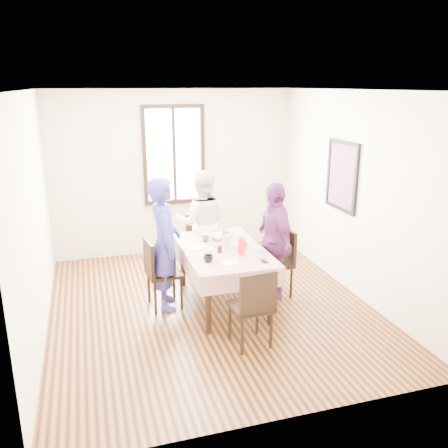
{
  "coord_description": "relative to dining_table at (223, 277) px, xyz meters",
  "views": [
    {
      "loc": [
        -1.41,
        -5.35,
        2.76
      ],
      "look_at": [
        0.18,
        -0.01,
        1.1
      ],
      "focal_mm": 37.62,
      "sensor_mm": 36.0,
      "label": 1
    }
  ],
  "objects": [
    {
      "name": "ground",
      "position": [
        -0.18,
        -0.04,
        -0.38
      ],
      "size": [
        4.5,
        4.5,
        0.0
      ],
      "primitive_type": "plane",
      "color": "black",
      "rests_on": "ground"
    },
    {
      "name": "back_wall",
      "position": [
        -0.18,
        2.21,
        0.98
      ],
      "size": [
        4.0,
        0.0,
        4.0
      ],
      "primitive_type": "plane",
      "rotation": [
        1.57,
        0.0,
        0.0
      ],
      "color": "beige",
      "rests_on": "ground"
    },
    {
      "name": "right_wall",
      "position": [
        1.82,
        -0.04,
        0.98
      ],
      "size": [
        0.0,
        4.5,
        4.5
      ],
      "primitive_type": "plane",
      "rotation": [
        1.57,
        0.0,
        -1.57
      ],
      "color": "beige",
      "rests_on": "ground"
    },
    {
      "name": "window_frame",
      "position": [
        -0.18,
        2.19,
        1.27
      ],
      "size": [
        1.02,
        0.06,
        1.62
      ],
      "primitive_type": "cube",
      "color": "black",
      "rests_on": "back_wall"
    },
    {
      "name": "window_pane",
      "position": [
        -0.18,
        2.2,
        1.27
      ],
      "size": [
        0.9,
        0.02,
        1.5
      ],
      "primitive_type": "cube",
      "color": "white",
      "rests_on": "back_wall"
    },
    {
      "name": "art_poster",
      "position": [
        1.8,
        0.26,
        1.18
      ],
      "size": [
        0.04,
        0.76,
        0.96
      ],
      "primitive_type": "cube",
      "color": "red",
      "rests_on": "right_wall"
    },
    {
      "name": "dining_table",
      "position": [
        0.0,
        0.0,
        0.0
      ],
      "size": [
        0.89,
        1.52,
        0.75
      ],
      "primitive_type": "cube",
      "color": "black",
      "rests_on": "ground"
    },
    {
      "name": "tablecloth",
      "position": [
        0.0,
        0.0,
        0.38
      ],
      "size": [
        1.01,
        1.64,
        0.01
      ],
      "primitive_type": "cube",
      "color": "#610106",
      "rests_on": "dining_table"
    },
    {
      "name": "chair_left",
      "position": [
        -0.74,
        0.14,
        0.08
      ],
      "size": [
        0.46,
        0.46,
        0.91
      ],
      "primitive_type": "cube",
      "rotation": [
        0.0,
        0.0,
        -1.47
      ],
      "color": "black",
      "rests_on": "ground"
    },
    {
      "name": "chair_right",
      "position": [
        0.74,
        0.05,
        0.08
      ],
      "size": [
        0.45,
        0.45,
        0.91
      ],
      "primitive_type": "cube",
      "rotation": [
        0.0,
        0.0,
        1.65
      ],
      "color": "black",
      "rests_on": "ground"
    },
    {
      "name": "chair_far",
      "position": [
        0.0,
        1.05,
        0.08
      ],
      "size": [
        0.43,
        0.43,
        0.91
      ],
      "primitive_type": "cube",
      "rotation": [
        0.0,
        0.0,
        3.17
      ],
      "color": "black",
      "rests_on": "ground"
    },
    {
      "name": "chair_near",
      "position": [
        0.0,
        -1.05,
        0.08
      ],
      "size": [
        0.46,
        0.46,
        0.91
      ],
      "primitive_type": "cube",
      "rotation": [
        0.0,
        0.0,
        0.1
      ],
      "color": "black",
      "rests_on": "ground"
    },
    {
      "name": "person_left",
      "position": [
        -0.72,
        0.14,
        0.47
      ],
      "size": [
        0.46,
        0.65,
        1.69
      ],
      "primitive_type": "imported",
      "rotation": [
        0.0,
        0.0,
        1.49
      ],
      "color": "#353390",
      "rests_on": "ground"
    },
    {
      "name": "person_far",
      "position": [
        0.0,
        1.03,
        0.42
      ],
      "size": [
        0.91,
        0.79,
        1.59
      ],
      "primitive_type": "imported",
      "rotation": [
        0.0,
        0.0,
        2.86
      ],
      "color": "white",
      "rests_on": "ground"
    },
    {
      "name": "person_right",
      "position": [
        0.72,
        0.05,
        0.41
      ],
      "size": [
        0.4,
        0.93,
        1.57
      ],
      "primitive_type": "imported",
      "rotation": [
        0.0,
        0.0,
        -1.55
      ],
      "color": "#682A67",
      "rests_on": "ground"
    },
    {
      "name": "mug_black",
      "position": [
        -0.3,
        -0.4,
        0.43
      ],
      "size": [
        0.12,
        0.12,
        0.09
      ],
      "primitive_type": "imported",
      "rotation": [
        0.0,
        0.0,
        -0.07
      ],
      "color": "black",
      "rests_on": "tablecloth"
    },
    {
      "name": "mug_flag",
      "position": [
        0.24,
        -0.11,
        0.43
      ],
      "size": [
        0.13,
        0.13,
        0.09
      ],
      "primitive_type": "imported",
      "rotation": [
        0.0,
        0.0,
        0.58
      ],
      "color": "red",
      "rests_on": "tablecloth"
    },
    {
      "name": "mug_green",
      "position": [
        -0.14,
        0.33,
        0.42
      ],
      "size": [
        0.1,
        0.1,
        0.07
      ],
      "primitive_type": "imported",
      "rotation": [
        0.0,
        0.0,
        -0.04
      ],
      "color": "#0C7226",
      "rests_on": "tablecloth"
    },
    {
      "name": "serving_bowl",
      "position": [
        0.07,
        0.37,
        0.42
      ],
      "size": [
        0.32,
        0.32,
        0.06
      ],
      "primitive_type": "imported",
      "rotation": [
        0.0,
        0.0,
        0.39
      ],
      "color": "white",
      "rests_on": "tablecloth"
    },
    {
      "name": "juice_carton",
      "position": [
        0.16,
        -0.26,
        0.49
      ],
      "size": [
        0.07,
        0.07,
        0.21
      ],
      "primitive_type": "cube",
      "color": "red",
      "rests_on": "tablecloth"
    },
    {
      "name": "butter_tub",
      "position": [
        0.36,
        -0.42,
        0.42
      ],
      "size": [
        0.13,
        0.13,
        0.07
      ],
      "primitive_type": "cylinder",
      "color": "white",
      "rests_on": "tablecloth"
    },
    {
      "name": "jam_jar",
      "position": [
        -0.08,
        -0.13,
        0.43
      ],
      "size": [
        0.06,
        0.06,
        0.08
      ],
      "primitive_type": "cylinder",
      "color": "black",
      "rests_on": "tablecloth"
    },
    {
      "name": "drinking_glass",
      "position": [
        -0.23,
        -0.24,
        0.44
      ],
      "size": [
        0.07,
        0.07,
        0.1
      ],
      "primitive_type": "cylinder",
      "color": "silver",
      "rests_on": "tablecloth"
    },
    {
      "name": "smartphone",
      "position": [
        0.33,
        -0.58,
        0.39
      ],
      "size": [
        0.06,
        0.12,
        0.01
      ],
      "primitive_type": "cube",
      "color": "black",
      "rests_on": "tablecloth"
    },
    {
      "name": "flower_vase",
      "position": [
        0.03,
        0.04,
        0.46
      ],
      "size": [
        0.07,
        0.07,
        0.15
      ],
      "primitive_type": "cylinder",
      "color": "silver",
      "rests_on": "tablecloth"
    },
    {
      "name": "plate_left",
      "position": [
        -0.32,
        0.11,
        0.39
      ],
      "size": [
        0.2,
        0.2,
        0.01
      ],
      "primitive_type": "cylinder",
      "color": "white",
      "rests_on": "tablecloth"
    },
    {
      "name": "plate_right",
      "position": [
        0.28,
        0.09,
        0.39
      ],
      "size": [
        0.2,
        0.2,
        0.01
      ],
      "primitive_type": "cylinder",
      "color": "white",
      "rests_on": "tablecloth"
    },
    {
      "name": "plate_far",
      "position": [
        -0.02,
        0.59,
        0.39
      ],
      "size": [
        0.2,
        0.2,
        0.01
      ],
      "primitive_type": "cylinder",
      "color": "white",
      "rests_on": "tablecloth"
    },
    {
      "name": "plate_near",
      "position": [
        -0.06,
        -0.52,
        0.39
      ],
      "size": [
        0.2,
        0.2,
        0.01
      ],
      "primitive_type": "cylinder",
      "color": "white",
      "rests_on": "tablecloth"
    },
    {
      "name": "butter_lid",
      "position": [
        0.36,
        -0.42,
        0.46
      ],
      "size": [
        0.12,
        0.12,
        0.01
      ],
      "primitive_type": "cylinder",
      "color": "blue",
      "rests_on": "butter_tub"
    },
    {
      "name": "flower_bunch",
      "position": [
        0.03,
        0.04,
        0.58
      ],
      "size": [
        0.09,
        0.09,
        0.1
      ],
      "primitive_type": null,
      "color": "yellow",
      "rests_on": "flower_vase"
    }
  ]
}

